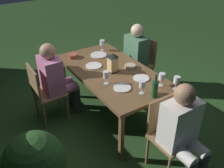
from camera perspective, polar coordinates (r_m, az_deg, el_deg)
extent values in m
plane|color=#26471E|center=(3.76, 0.00, -6.71)|extent=(16.00, 16.00, 0.00)
cube|color=brown|center=(3.37, 0.00, 2.88)|extent=(1.75, 0.93, 0.04)
cube|color=brown|center=(3.28, 13.68, -6.75)|extent=(0.05, 0.05, 0.69)
cube|color=brown|center=(4.33, -1.40, 4.24)|extent=(0.05, 0.05, 0.69)
cube|color=brown|center=(2.86, 2.16, -12.29)|extent=(0.05, 0.05, 0.69)
cube|color=brown|center=(4.03, -11.03, 1.36)|extent=(0.05, 0.05, 0.69)
cube|color=#937047|center=(2.80, 13.76, -12.23)|extent=(0.40, 0.42, 0.03)
cube|color=#937047|center=(2.75, 11.59, -6.65)|extent=(0.03, 0.40, 0.42)
cylinder|color=#937047|center=(2.99, 18.10, -15.68)|extent=(0.03, 0.03, 0.42)
cylinder|color=#937047|center=(3.13, 13.39, -12.15)|extent=(0.03, 0.03, 0.42)
cylinder|color=#937047|center=(2.94, 8.23, -15.00)|extent=(0.03, 0.03, 0.42)
cube|color=white|center=(2.60, 15.43, -8.69)|extent=(0.24, 0.38, 0.50)
sphere|color=#997051|center=(2.40, 16.57, -2.35)|extent=(0.21, 0.21, 0.21)
cylinder|color=white|center=(2.75, 18.19, -13.27)|extent=(0.36, 0.13, 0.13)
cylinder|color=white|center=(2.64, 15.55, -14.97)|extent=(0.36, 0.13, 0.13)
cube|color=#937047|center=(3.54, -14.30, -1.93)|extent=(0.42, 0.40, 0.03)
cube|color=#937047|center=(3.39, -17.73, 0.33)|extent=(0.40, 0.03, 0.42)
cylinder|color=#937047|center=(3.85, -12.45, -2.74)|extent=(0.03, 0.03, 0.42)
cylinder|color=#937047|center=(3.57, -10.27, -5.49)|extent=(0.03, 0.03, 0.42)
cylinder|color=#937047|center=(3.78, -17.22, -4.26)|extent=(0.03, 0.03, 0.42)
cylinder|color=#937047|center=(3.49, -15.39, -7.21)|extent=(0.03, 0.03, 0.42)
cube|color=#C675A3|center=(3.42, -13.94, 2.08)|extent=(0.38, 0.24, 0.50)
sphere|color=tan|center=(3.27, -14.70, 7.34)|extent=(0.21, 0.21, 0.21)
cylinder|color=#C675A3|center=(3.65, -11.94, 0.01)|extent=(0.13, 0.36, 0.13)
cylinder|color=#C675A3|center=(3.51, -10.81, -1.27)|extent=(0.13, 0.36, 0.13)
cylinder|color=#333338|center=(3.82, -9.35, -2.35)|extent=(0.11, 0.11, 0.45)
cylinder|color=#333338|center=(3.69, -8.17, -3.67)|extent=(0.11, 0.11, 0.45)
cube|color=#937047|center=(4.19, 6.11, 4.46)|extent=(0.42, 0.40, 0.03)
cube|color=#937047|center=(4.21, 8.31, 7.80)|extent=(0.40, 0.02, 0.42)
cylinder|color=#937047|center=(4.09, 5.62, 0.11)|extent=(0.03, 0.03, 0.42)
cylinder|color=#937047|center=(4.33, 2.71, 2.18)|extent=(0.03, 0.03, 0.42)
cylinder|color=#937047|center=(4.28, 9.22, 1.39)|extent=(0.03, 0.03, 0.42)
cylinder|color=#937047|center=(4.52, 6.24, 3.32)|extent=(0.03, 0.03, 0.42)
cube|color=#4C7A5B|center=(4.05, 5.65, 7.60)|extent=(0.38, 0.24, 0.50)
sphere|color=beige|center=(3.92, 5.92, 12.21)|extent=(0.21, 0.21, 0.21)
cylinder|color=#4C7A5B|center=(4.01, 4.68, 3.64)|extent=(0.13, 0.36, 0.13)
cylinder|color=#4C7A5B|center=(4.13, 3.18, 4.62)|extent=(0.13, 0.36, 0.13)
cylinder|color=#333338|center=(4.04, 2.73, 0.08)|extent=(0.11, 0.11, 0.45)
cylinder|color=#333338|center=(4.17, 1.30, 1.16)|extent=(0.11, 0.11, 0.45)
cube|color=black|center=(3.33, 0.15, 3.07)|extent=(0.12, 0.12, 0.01)
cube|color=#F9D17A|center=(3.28, 0.15, 4.72)|extent=(0.11, 0.11, 0.20)
cone|color=black|center=(3.22, 0.15, 6.71)|extent=(0.15, 0.15, 0.05)
cylinder|color=#144723|center=(2.80, 9.90, -1.25)|extent=(0.07, 0.07, 0.20)
cylinder|color=#144723|center=(2.72, 10.17, 1.32)|extent=(0.03, 0.03, 0.09)
cylinder|color=silver|center=(2.89, 6.91, -2.10)|extent=(0.06, 0.06, 0.00)
cylinder|color=silver|center=(2.87, 6.96, -1.41)|extent=(0.01, 0.01, 0.08)
cylinder|color=silver|center=(2.82, 7.07, 0.00)|extent=(0.08, 0.08, 0.08)
cylinder|color=maroon|center=(2.84, 7.04, -0.41)|extent=(0.07, 0.07, 0.03)
cylinder|color=silver|center=(3.98, -2.26, 7.90)|extent=(0.06, 0.06, 0.00)
cylinder|color=silver|center=(3.96, -2.27, 8.46)|extent=(0.01, 0.01, 0.08)
cylinder|color=silver|center=(3.93, -2.29, 9.57)|extent=(0.08, 0.08, 0.08)
cylinder|color=maroon|center=(3.94, -2.29, 9.24)|extent=(0.07, 0.07, 0.03)
cylinder|color=silver|center=(3.08, 11.28, -0.30)|extent=(0.06, 0.06, 0.00)
cylinder|color=silver|center=(3.05, 11.36, 0.37)|extent=(0.01, 0.01, 0.08)
cylinder|color=silver|center=(3.01, 11.53, 1.72)|extent=(0.08, 0.08, 0.08)
cylinder|color=maroon|center=(3.02, 11.48, 1.33)|extent=(0.07, 0.07, 0.03)
cylinder|color=silver|center=(3.06, -1.34, 0.18)|extent=(0.06, 0.06, 0.00)
cylinder|color=silver|center=(3.04, -1.35, 0.86)|extent=(0.01, 0.01, 0.08)
cylinder|color=silver|center=(3.00, -1.37, 2.22)|extent=(0.08, 0.08, 0.08)
cylinder|color=maroon|center=(3.01, -1.37, 1.82)|extent=(0.07, 0.07, 0.03)
cylinder|color=silver|center=(3.05, 14.52, -1.08)|extent=(0.06, 0.06, 0.00)
cylinder|color=silver|center=(3.02, 14.62, -0.40)|extent=(0.01, 0.01, 0.08)
cylinder|color=silver|center=(2.98, 14.83, 0.94)|extent=(0.08, 0.08, 0.08)
cylinder|color=maroon|center=(2.99, 14.77, 0.55)|extent=(0.07, 0.07, 0.03)
cylinder|color=white|center=(3.18, 6.82, 1.37)|extent=(0.21, 0.21, 0.01)
cylinder|color=silver|center=(2.96, 2.41, -0.88)|extent=(0.21, 0.21, 0.01)
cylinder|color=silver|center=(3.79, -3.12, 6.75)|extent=(0.25, 0.25, 0.01)
cylinder|color=white|center=(3.47, -4.26, 4.24)|extent=(0.23, 0.23, 0.01)
cylinder|color=#BCAD8E|center=(3.41, 4.27, 4.08)|extent=(0.15, 0.15, 0.05)
cylinder|color=#424C1E|center=(3.41, 4.27, 4.22)|extent=(0.13, 0.13, 0.01)
cylinder|color=#9E5138|center=(3.76, -9.07, 6.49)|extent=(0.15, 0.15, 0.06)
cylinder|color=tan|center=(3.75, -9.09, 6.65)|extent=(0.13, 0.13, 0.02)
sphere|color=#234C1E|center=(2.44, -17.55, -16.87)|extent=(0.57, 0.57, 0.57)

